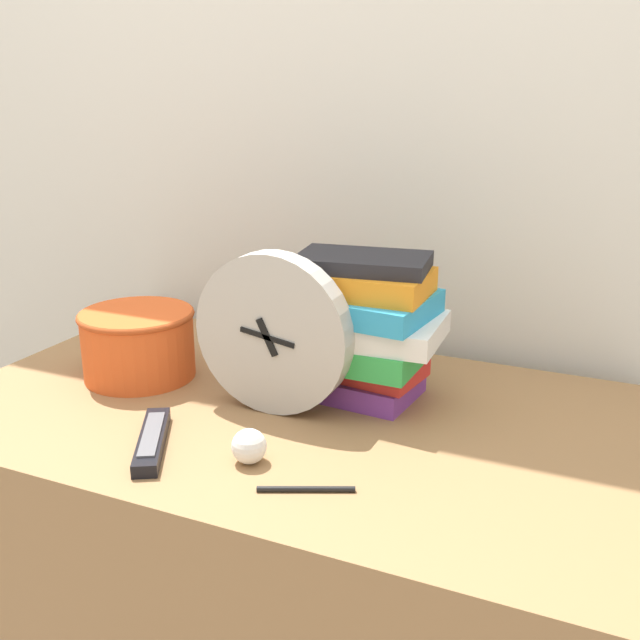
% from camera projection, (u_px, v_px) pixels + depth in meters
% --- Properties ---
extents(wall_back, '(6.00, 0.04, 2.40)m').
position_uv_depth(wall_back, '(376.00, 100.00, 1.47)').
color(wall_back, silver).
rests_on(wall_back, ground_plane).
extents(desk, '(1.14, 0.70, 0.71)m').
position_uv_depth(desk, '(286.00, 585.00, 1.37)').
color(desk, olive).
rests_on(desk, ground_plane).
extents(desk_clock, '(0.27, 0.05, 0.27)m').
position_uv_depth(desk_clock, '(273.00, 334.00, 1.20)').
color(desk_clock, '#B7B2A8').
rests_on(desk_clock, desk).
extents(book_stack, '(0.28, 0.20, 0.25)m').
position_uv_depth(book_stack, '(364.00, 326.00, 1.26)').
color(book_stack, '#7A3899').
rests_on(book_stack, desk).
extents(basket, '(0.21, 0.21, 0.13)m').
position_uv_depth(basket, '(138.00, 341.00, 1.37)').
color(basket, '#E05623').
rests_on(basket, desk).
extents(tv_remote, '(0.13, 0.18, 0.02)m').
position_uv_depth(tv_remote, '(152.00, 440.00, 1.12)').
color(tv_remote, black).
rests_on(tv_remote, desk).
extents(crumpled_paper_ball, '(0.05, 0.05, 0.05)m').
position_uv_depth(crumpled_paper_ball, '(249.00, 446.00, 1.07)').
color(crumpled_paper_ball, white).
rests_on(crumpled_paper_ball, desk).
extents(pen, '(0.12, 0.06, 0.01)m').
position_uv_depth(pen, '(306.00, 489.00, 1.00)').
color(pen, black).
rests_on(pen, desk).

